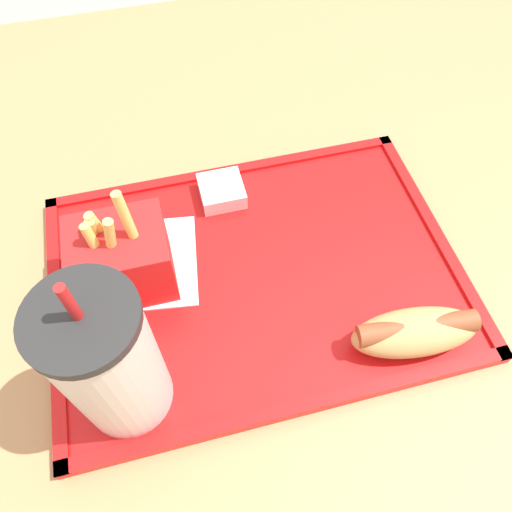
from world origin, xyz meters
TOP-DOWN VIEW (x-y plane):
  - ground_plane at (0.00, 0.00)m, footprint 8.00×8.00m
  - dining_table at (0.00, 0.00)m, footprint 1.18×1.09m
  - food_tray at (0.03, -0.02)m, footprint 0.40×0.29m
  - paper_napkin at (0.14, -0.06)m, footprint 0.14×0.12m
  - soda_cup at (0.16, 0.08)m, footprint 0.08×0.08m
  - hot_dog_far at (-0.09, 0.09)m, footprint 0.12×0.06m
  - fries_carton at (0.15, -0.04)m, footprint 0.09×0.07m
  - sauce_cup_mayo at (0.04, -0.12)m, footprint 0.05×0.05m

SIDE VIEW (x-z plane):
  - ground_plane at x=0.00m, z-range 0.00..0.00m
  - dining_table at x=0.00m, z-range 0.00..0.77m
  - food_tray at x=0.03m, z-range 0.76..0.78m
  - paper_napkin at x=0.14m, z-range 0.78..0.78m
  - sauce_cup_mayo at x=0.04m, z-range 0.78..0.80m
  - hot_dog_far at x=-0.09m, z-range 0.78..0.82m
  - fries_carton at x=0.15m, z-range 0.75..0.88m
  - soda_cup at x=0.16m, z-range 0.76..0.95m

